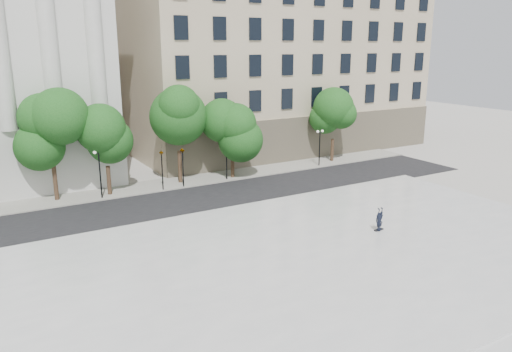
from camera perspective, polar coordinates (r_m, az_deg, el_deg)
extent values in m
plane|color=#B4B1AA|center=(27.23, 6.00, -13.27)|extent=(160.00, 160.00, 0.00)
cube|color=silver|center=(29.32, 2.48, -10.56)|extent=(44.00, 22.00, 0.45)
cube|color=black|center=(41.90, -8.77, -3.14)|extent=(60.00, 8.00, 0.02)
cube|color=gray|center=(47.29, -11.50, -1.12)|extent=(60.00, 4.00, 0.12)
cube|color=#C3B495|center=(67.69, 0.15, 12.84)|extent=(36.00, 26.00, 21.00)
cylinder|color=black|center=(45.37, -10.66, 0.45)|extent=(0.10, 0.10, 3.50)
imported|color=black|center=(44.90, -10.79, 3.04)|extent=(0.80, 1.72, 0.68)
cylinder|color=black|center=(46.05, -8.34, 0.77)|extent=(0.10, 0.10, 3.50)
imported|color=black|center=(45.59, -8.44, 3.35)|extent=(0.73, 1.87, 0.74)
imported|color=black|center=(35.19, 13.87, -5.77)|extent=(0.63, 1.67, 0.45)
cube|color=black|center=(35.39, 13.85, -5.98)|extent=(0.77, 0.25, 0.08)
cylinder|color=#382619|center=(44.98, -21.95, -0.75)|extent=(0.36, 0.36, 3.13)
sphere|color=#134314|center=(44.12, -22.48, 4.58)|extent=(4.22, 4.22, 4.22)
cylinder|color=#382619|center=(45.18, -16.46, -0.53)|extent=(0.36, 0.36, 2.64)
sphere|color=#134314|center=(44.41, -16.79, 3.94)|extent=(3.62, 3.62, 3.62)
cylinder|color=#382619|center=(47.61, -8.69, 0.99)|extent=(0.36, 0.36, 3.14)
sphere|color=#134314|center=(46.79, -8.89, 6.07)|extent=(4.55, 4.55, 4.55)
cylinder|color=#382619|center=(49.04, -2.70, 1.17)|extent=(0.36, 0.36, 2.51)
sphere|color=#134314|center=(48.36, -2.75, 5.10)|extent=(3.81, 3.81, 3.81)
cylinder|color=#382619|center=(56.64, 8.70, 2.91)|extent=(0.36, 0.36, 2.59)
sphere|color=#134314|center=(56.03, 8.84, 6.42)|extent=(4.10, 4.10, 4.10)
cylinder|color=black|center=(44.14, -17.37, -0.03)|extent=(0.12, 0.12, 4.00)
cube|color=black|center=(43.69, -17.57, 2.50)|extent=(0.60, 0.06, 0.06)
sphere|color=white|center=(43.61, -17.96, 2.59)|extent=(0.28, 0.28, 0.28)
sphere|color=white|center=(43.74, -17.19, 2.68)|extent=(0.28, 0.28, 0.28)
cylinder|color=black|center=(48.13, -3.38, 1.82)|extent=(0.12, 0.12, 4.01)
cube|color=black|center=(47.72, -3.42, 4.16)|extent=(0.60, 0.06, 0.06)
sphere|color=white|center=(47.57, -3.74, 4.25)|extent=(0.28, 0.28, 0.28)
sphere|color=white|center=(47.84, -3.10, 4.32)|extent=(0.28, 0.28, 0.28)
cylinder|color=black|center=(54.08, 7.27, 3.03)|extent=(0.12, 0.12, 3.75)
cube|color=black|center=(53.74, 7.33, 4.99)|extent=(0.60, 0.06, 0.06)
sphere|color=white|center=(53.54, 7.08, 5.07)|extent=(0.28, 0.28, 0.28)
sphere|color=white|center=(53.90, 7.59, 5.12)|extent=(0.28, 0.28, 0.28)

